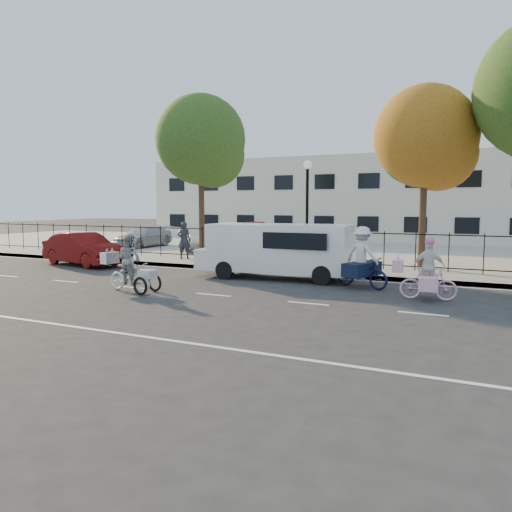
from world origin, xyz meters
The scene contains 19 objects.
ground centered at (0.00, 0.00, 0.00)m, with size 120.00×120.00×0.00m, color #333334.
road_markings centered at (0.00, 0.00, 0.01)m, with size 60.00×9.52×0.01m, color silver, non-canonical shape.
curb centered at (0.00, 5.05, 0.07)m, with size 60.00×0.10×0.15m, color #A8A399.
sidewalk centered at (0.00, 6.10, 0.07)m, with size 60.00×2.20×0.15m, color #A8A399.
parking_lot centered at (0.00, 15.00, 0.07)m, with size 60.00×15.60×0.15m, color #A8A399.
iron_fence centered at (0.00, 7.20, 0.90)m, with size 58.00×0.06×1.50m, color black, non-canonical shape.
building centered at (0.00, 25.00, 3.00)m, with size 34.00×10.00×6.00m, color silver.
lamppost centered at (0.50, 6.80, 3.11)m, with size 0.36×0.36×4.33m.
street_sign centered at (-1.85, 6.80, 1.42)m, with size 0.85×0.06×1.80m.
zebra_trike centered at (-2.67, -0.54, 0.69)m, with size 2.09×0.91×1.79m.
unicorn_bike centered at (5.86, 1.95, 0.67)m, with size 1.81×1.27×1.81m.
bull_bike centered at (3.66, 3.21, 0.80)m, with size 2.21×1.56×1.99m.
white_van centered at (0.39, 3.89, 1.10)m, with size 5.70×2.26×1.98m.
red_sedan centered at (-8.86, 3.80, 0.72)m, with size 1.52×4.36×1.44m, color #600B0B.
pedestrian centered at (-5.53, 6.74, 1.02)m, with size 0.64×0.42×1.75m, color black.
lot_car_a centered at (-11.41, 11.17, 0.76)m, with size 1.71×4.21×1.22m, color #B0B3B8.
lot_car_b centered at (-6.44, 11.23, 0.83)m, with size 2.26×4.89×1.36m, color silver.
tree_west centered at (-5.32, 8.26, 5.58)m, with size 4.34×4.34×7.96m.
tree_mid centered at (5.04, 8.19, 5.15)m, with size 4.02×4.02×7.36m.
Camera 1 is at (7.50, -12.71, 2.72)m, focal length 35.00 mm.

